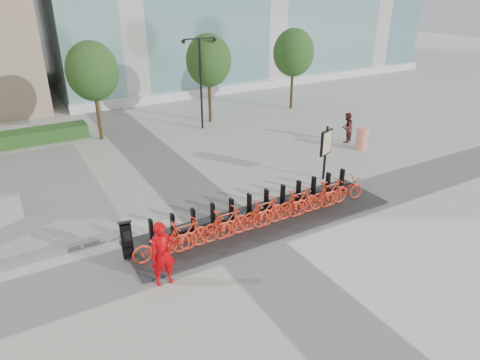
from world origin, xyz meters
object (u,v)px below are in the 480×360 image
construction_barrel (362,139)px  map_sign (326,145)px  kiosk (127,239)px  pedestrian (347,128)px  bike_0 (161,244)px  worker_red (163,254)px

construction_barrel → map_sign: 4.51m
kiosk → pedestrian: size_ratio=0.80×
kiosk → construction_barrel: bearing=23.4°
bike_0 → map_sign: bearing=-75.2°
kiosk → worker_red: worker_red is taller
kiosk → map_sign: size_ratio=0.54×
kiosk → worker_red: 1.73m
worker_red → pedestrian: bearing=30.9°
bike_0 → construction_barrel: 12.68m
pedestrian → construction_barrel: 1.22m
bike_0 → map_sign: 8.38m
bike_0 → kiosk: (-0.87, 0.55, 0.13)m
kiosk → pedestrian: 13.78m
worker_red → construction_barrel: 13.37m
worker_red → construction_barrel: (12.37, 5.05, -0.39)m
kiosk → worker_red: bearing=-63.0°
worker_red → construction_barrel: worker_red is taller
pedestrian → map_sign: (-4.06, -3.05, 0.76)m
kiosk → map_sign: map_sign is taller
map_sign → construction_barrel: bearing=5.4°
worker_red → pedestrian: (12.44, 6.24, -0.16)m
bike_0 → map_sign: size_ratio=0.78×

